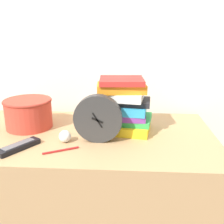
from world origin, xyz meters
TOP-DOWN VIEW (x-y plane):
  - wall_back at (0.00, 0.70)m, footprint 6.00×0.04m
  - desk at (0.00, 0.32)m, footprint 1.14×0.63m
  - desk_clock at (0.06, 0.23)m, footprint 0.20×0.04m
  - book_stack at (0.16, 0.36)m, footprint 0.26×0.22m
  - basket at (-0.29, 0.38)m, footprint 0.23×0.23m
  - tv_remote at (-0.25, 0.14)m, footprint 0.14×0.17m
  - crumpled_paper_ball at (-0.08, 0.22)m, footprint 0.05×0.05m
  - pen at (-0.08, 0.13)m, footprint 0.13×0.07m

SIDE VIEW (x-z plane):
  - desk at x=0.00m, z-range 0.00..0.71m
  - pen at x=-0.08m, z-range 0.71..0.72m
  - tv_remote at x=-0.25m, z-range 0.71..0.73m
  - crumpled_paper_ball at x=-0.08m, z-range 0.71..0.76m
  - basket at x=-0.29m, z-range 0.71..0.85m
  - desk_clock at x=0.06m, z-range 0.71..0.91m
  - book_stack at x=0.16m, z-range 0.70..0.95m
  - wall_back at x=0.00m, z-range 0.00..2.40m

